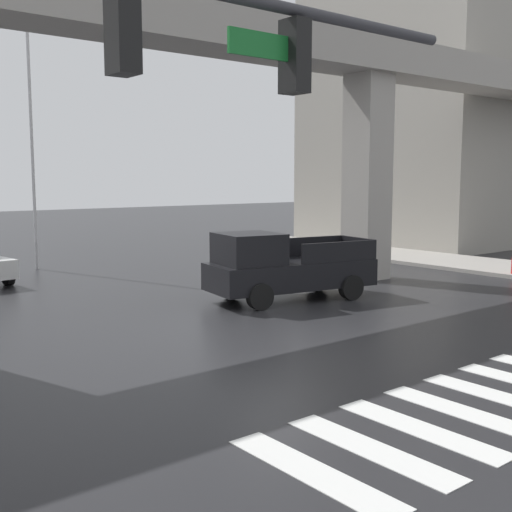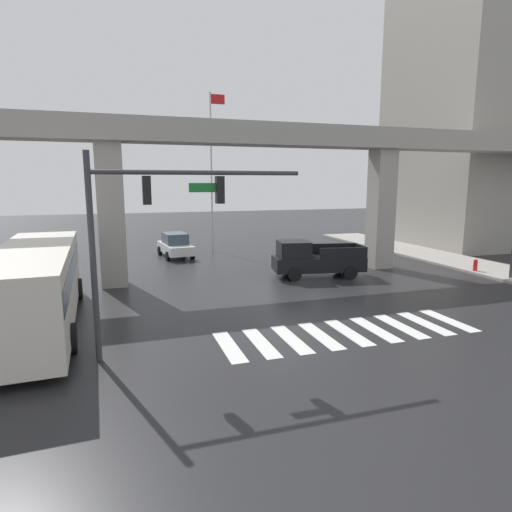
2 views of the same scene
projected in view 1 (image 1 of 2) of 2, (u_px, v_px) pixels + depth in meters
The scene contains 7 objects.
ground_plane at pixel (276, 333), 15.29m from camera, with size 120.00×120.00×0.00m, color #232326.
crosswalk_stripes at pixel (501, 397), 10.79m from camera, with size 9.35×2.80×0.01m.
elevated_overpass at pixel (177, 51), 17.72m from camera, with size 49.75×1.91×8.51m.
sidewalk_east at pixel (509, 269), 25.50m from camera, with size 4.00×36.00×0.15m, color #9E9991.
pickup_truck at pixel (283, 268), 19.19m from camera, with size 5.35×2.76×2.08m.
traffic_signal_mast at pixel (135, 105), 6.22m from camera, with size 6.49×0.32×6.20m.
flagpole at pixel (32, 97), 25.03m from camera, with size 1.16×0.12×11.97m.
Camera 1 is at (-9.75, -11.35, 3.69)m, focal length 44.96 mm.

